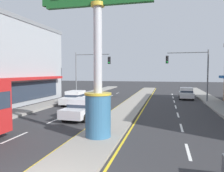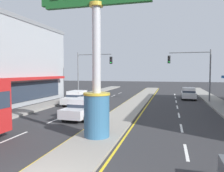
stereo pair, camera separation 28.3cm
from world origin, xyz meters
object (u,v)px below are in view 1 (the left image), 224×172
(district_sign, at_px, (98,64))
(sedan_mid_left_lane, at_px, (75,98))
(traffic_light_right_side, at_px, (192,66))
(sedan_near_right_lane, at_px, (82,108))
(traffic_light_left_side, at_px, (88,67))
(sedan_far_left_oncoming, at_px, (186,93))

(district_sign, bearing_deg, sedan_mid_left_lane, 118.68)
(sedan_mid_left_lane, bearing_deg, traffic_light_right_side, 22.30)
(district_sign, distance_m, sedan_near_right_lane, 6.50)
(traffic_light_left_side, height_order, sedan_mid_left_lane, traffic_light_left_side)
(district_sign, xyz_separation_m, sedan_far_left_oncoming, (6.16, 19.73, -3.23))
(traffic_light_left_side, height_order, traffic_light_right_side, same)
(district_sign, xyz_separation_m, sedan_near_right_lane, (-2.86, 4.86, -3.23))
(district_sign, relative_size, sedan_far_left_oncoming, 1.97)
(sedan_near_right_lane, bearing_deg, sedan_mid_left_lane, 117.30)
(sedan_near_right_lane, distance_m, sedan_far_left_oncoming, 17.39)
(district_sign, xyz_separation_m, sedan_mid_left_lane, (-6.16, 11.26, -3.23))
(sedan_near_right_lane, height_order, sedan_mid_left_lane, same)
(traffic_light_right_side, relative_size, sedan_far_left_oncoming, 1.42)
(traffic_light_right_side, distance_m, sedan_near_right_lane, 15.24)
(sedan_mid_left_lane, height_order, sedan_far_left_oncoming, same)
(sedan_far_left_oncoming, bearing_deg, sedan_mid_left_lane, -145.47)
(sedan_mid_left_lane, bearing_deg, district_sign, -61.32)
(traffic_light_left_side, xyz_separation_m, sedan_near_right_lane, (3.59, -11.52, -3.46))
(traffic_light_right_side, xyz_separation_m, sedan_mid_left_lane, (-12.61, -5.17, -3.46))
(sedan_far_left_oncoming, bearing_deg, traffic_light_left_side, -165.11)
(sedan_near_right_lane, height_order, sedan_far_left_oncoming, same)
(traffic_light_right_side, height_order, sedan_mid_left_lane, traffic_light_right_side)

